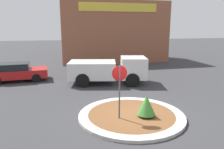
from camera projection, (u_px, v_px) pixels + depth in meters
ground_plane at (131, 117)px, 10.17m from camera, size 120.00×120.00×0.00m
traffic_island at (131, 115)px, 10.16m from camera, size 4.91×4.91×0.14m
stop_sign at (119, 83)px, 9.34m from camera, size 0.67×0.07×2.52m
island_shrub at (146, 105)px, 9.75m from camera, size 0.82×0.82×0.99m
utility_truck at (108, 69)px, 15.92m from camera, size 5.89×3.31×1.93m
storefront_building at (112, 32)px, 26.58m from camera, size 12.21×6.07×6.92m
parked_sedan_red at (17, 72)px, 16.68m from camera, size 4.48×2.19×1.40m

